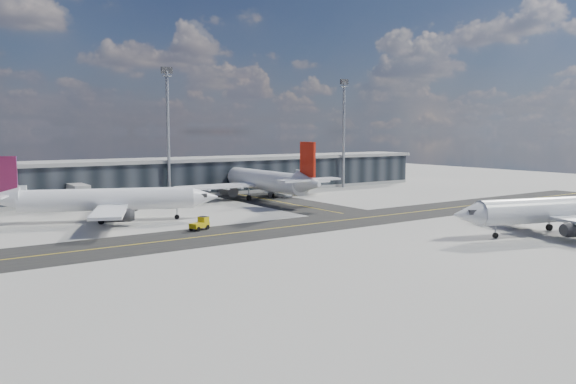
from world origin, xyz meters
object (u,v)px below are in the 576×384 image
object	(u,v)px
service_van	(281,194)
baggage_tug	(201,223)
airliner_redtail	(261,180)
airliner_af	(105,200)
airliner_near	(562,210)

from	to	relation	value
service_van	baggage_tug	bearing A→B (deg)	-164.05
airliner_redtail	baggage_tug	distance (m)	39.78
airliner_redtail	baggage_tug	xyz separation A→B (m)	(-28.14, -27.91, -3.32)
airliner_redtail	service_van	distance (m)	6.81
service_van	airliner_af	bearing A→B (deg)	171.63
airliner_redtail	service_van	world-z (taller)	airliner_redtail
airliner_redtail	service_van	xyz separation A→B (m)	(5.79, 0.76, -3.50)
airliner_af	baggage_tug	world-z (taller)	airliner_af
airliner_redtail	airliner_near	size ratio (longest dim) A/B	1.22
baggage_tug	airliner_af	bearing A→B (deg)	-172.72
airliner_af	airliner_redtail	xyz separation A→B (m)	(37.82, 11.64, 0.64)
airliner_near	service_van	size ratio (longest dim) A/B	6.23
airliner_af	airliner_near	xyz separation A→B (m)	(52.04, -49.47, -0.07)
airliner_af	airliner_redtail	size ratio (longest dim) A/B	0.82
airliner_af	baggage_tug	distance (m)	19.12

